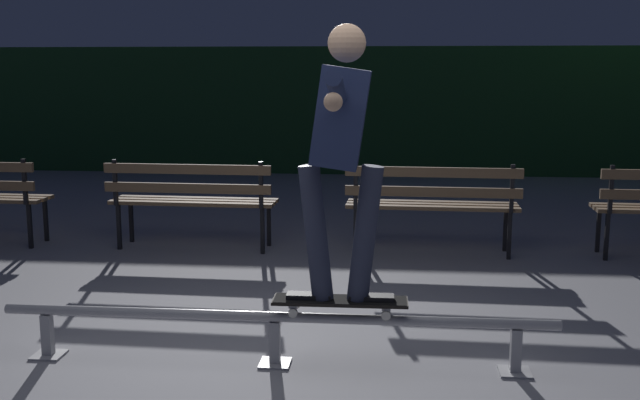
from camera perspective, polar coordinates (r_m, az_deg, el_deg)
The scene contains 7 objects.
ground_plane at distance 4.39m, azimuth -3.81°, elevation -13.22°, with size 90.00×90.00×0.00m, color gray.
hedge_backdrop at distance 12.96m, azimuth 2.47°, elevation 6.88°, with size 24.00×1.20×2.08m, color #193D1E.
grind_rail at distance 4.47m, azimuth -3.46°, elevation -9.43°, with size 3.27×0.18×0.32m.
skateboard at distance 4.38m, azimuth 1.53°, elevation -7.71°, with size 0.78×0.21×0.09m.
skateboarder at distance 4.20m, azimuth 1.63°, elevation 4.57°, with size 0.62×1.41×1.56m.
park_bench_left_center at distance 7.28m, azimuth -9.73°, elevation 0.39°, with size 1.61×0.46×0.88m.
park_bench_right_center at distance 7.05m, azimuth 8.50°, elevation 0.11°, with size 1.61×0.46×0.88m.
Camera 1 is at (0.66, -3.98, 1.72)m, focal length 42.24 mm.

